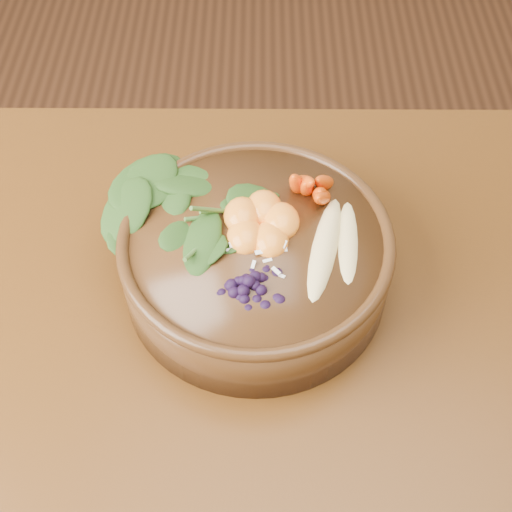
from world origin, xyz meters
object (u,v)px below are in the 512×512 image
banana_halves (337,236)px  mandarin_cluster (261,215)px  dining_table (499,400)px  kale_heap (223,178)px  carrot_cluster (316,164)px  blueberry_pile (250,273)px  stoneware_bowl (256,261)px

banana_halves → mandarin_cluster: 0.09m
dining_table → kale_heap: 0.45m
dining_table → carrot_cluster: bearing=141.0°
dining_table → mandarin_cluster: bearing=156.1°
dining_table → kale_heap: kale_heap is taller
dining_table → carrot_cluster: size_ratio=17.72×
dining_table → blueberry_pile: size_ratio=10.58×
kale_heap → mandarin_cluster: (0.05, -0.05, -0.01)m
stoneware_bowl → blueberry_pile: 0.10m
kale_heap → mandarin_cluster: 0.07m
stoneware_bowl → kale_heap: size_ratio=1.53×
dining_table → blueberry_pile: 0.38m
stoneware_bowl → kale_heap: kale_heap is taller
banana_halves → blueberry_pile: blueberry_pile is taller
banana_halves → mandarin_cluster: mandarin_cluster is taller
blueberry_pile → kale_heap: bearing=103.3°
kale_heap → mandarin_cluster: size_ratio=2.07×
banana_halves → kale_heap: bearing=156.5°
stoneware_bowl → kale_heap: 0.11m
banana_halves → dining_table: bearing=-17.7°
banana_halves → blueberry_pile: (-0.10, -0.06, 0.01)m
dining_table → stoneware_bowl: size_ratio=4.89×
carrot_cluster → mandarin_cluster: carrot_cluster is taller
kale_heap → banana_halves: bearing=-32.0°
banana_halves → mandarin_cluster: size_ratio=1.74×
stoneware_bowl → blueberry_pile: (-0.01, -0.07, 0.07)m
carrot_cluster → blueberry_pile: 0.17m
carrot_cluster → banana_halves: carrot_cluster is taller
dining_table → stoneware_bowl: stoneware_bowl is taller
stoneware_bowl → mandarin_cluster: mandarin_cluster is taller
stoneware_bowl → kale_heap: (-0.04, 0.07, 0.07)m
mandarin_cluster → blueberry_pile: bearing=-97.7°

